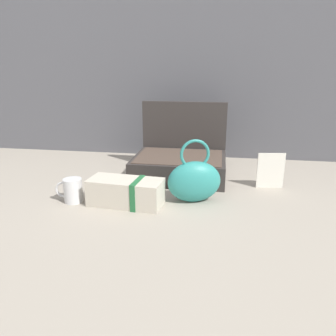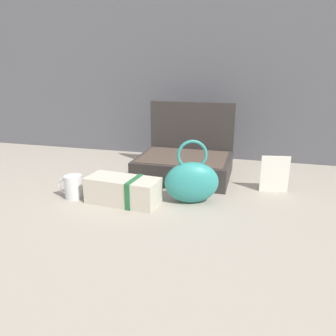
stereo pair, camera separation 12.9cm
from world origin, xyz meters
The scene contains 7 objects.
ground_plane centered at (0.00, 0.00, 0.00)m, with size 6.00×6.00×0.00m, color #9E9384.
back_wall centered at (0.00, 0.58, 0.70)m, with size 3.20×0.06×1.40m, color #56565B.
open_suitcase centered at (0.04, 0.20, 0.07)m, with size 0.41×0.34×0.32m.
teal_pouch_handbag centered at (0.13, -0.10, 0.08)m, with size 0.22×0.15×0.24m.
cream_toiletry_bag centered at (-0.11, -0.16, 0.05)m, with size 0.28×0.14×0.10m.
coffee_mug centered at (-0.31, -0.17, 0.04)m, with size 0.10×0.07×0.09m.
info_card_left centered at (0.43, 0.10, 0.07)m, with size 0.11×0.01×0.15m, color white.
Camera 1 is at (0.22, -1.24, 0.49)m, focal length 35.09 mm.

